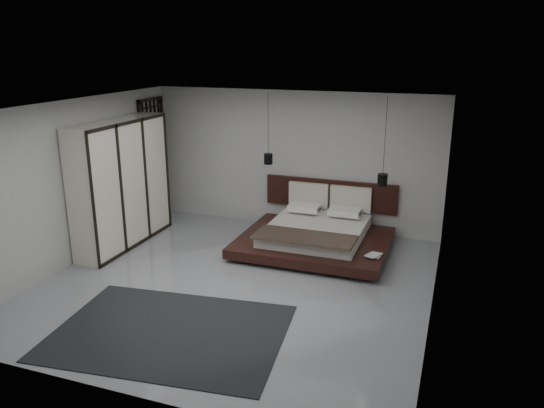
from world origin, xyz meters
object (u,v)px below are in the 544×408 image
at_px(pendant_left, 268,159).
at_px(pendant_right, 383,179).
at_px(bed, 316,233).
at_px(wardrobe, 121,184).
at_px(lattice_screen, 154,160).
at_px(rug, 170,332).

xyz_separation_m(pendant_left, pendant_right, (2.21, 0.00, -0.23)).
bearing_deg(bed, pendant_right, 20.59).
xyz_separation_m(bed, pendant_right, (1.10, 0.41, 1.04)).
bearing_deg(wardrobe, lattice_screen, 99.23).
xyz_separation_m(lattice_screen, rug, (2.72, -4.15, -1.29)).
distance_m(lattice_screen, pendant_right, 4.85).
xyz_separation_m(lattice_screen, pendant_right, (4.85, -0.12, 0.02)).
relative_size(pendant_left, pendant_right, 0.85).
height_order(pendant_right, rug, pendant_right).
relative_size(wardrobe, rug, 0.80).
bearing_deg(pendant_right, lattice_screen, 178.54).
distance_m(bed, pendant_right, 1.57).
bearing_deg(bed, rug, -105.93).
xyz_separation_m(pendant_left, rug, (0.07, -4.03, -1.54)).
bearing_deg(rug, pendant_right, 62.07).
bearing_deg(pendant_left, lattice_screen, 177.32).
bearing_deg(rug, pendant_left, 91.05).
distance_m(lattice_screen, pendant_left, 2.66).
height_order(pendant_left, rug, pendant_left).
relative_size(lattice_screen, bed, 0.97).
height_order(lattice_screen, pendant_right, pendant_right).
bearing_deg(rug, bed, 74.07).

